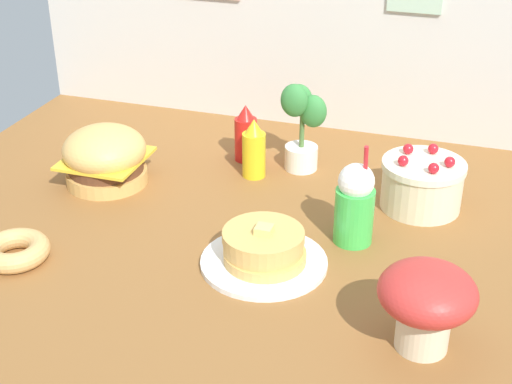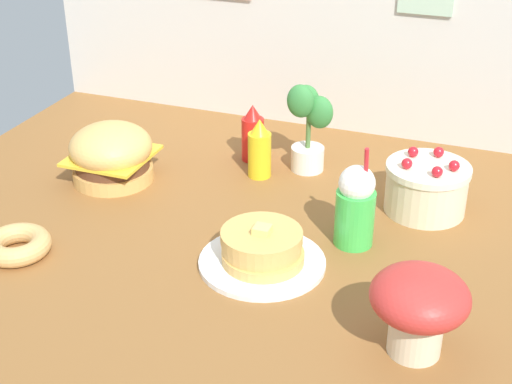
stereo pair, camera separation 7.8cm
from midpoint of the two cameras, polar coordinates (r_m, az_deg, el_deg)
ground_plane at (r=2.14m, az=-1.26°, el=-3.80°), size 2.13×1.80×0.02m
burger at (r=2.45m, az=-10.13°, el=2.88°), size 0.27×0.27×0.19m
pancake_stack at (r=1.99m, az=1.59°, el=-4.57°), size 0.34×0.34×0.12m
layer_cake at (r=2.30m, az=13.89°, el=0.32°), size 0.25×0.25×0.18m
ketchup_bottle at (r=2.55m, az=0.63°, el=4.42°), size 0.08×0.08×0.20m
mustard_bottle at (r=2.44m, az=1.19°, el=3.23°), size 0.08×0.08×0.20m
cream_soda_cup at (r=2.07m, az=8.71°, el=-1.09°), size 0.11×0.11×0.30m
donut_pink_glaze at (r=2.14m, az=-16.88°, el=-3.87°), size 0.19×0.19×0.06m
potted_plant at (r=2.46m, az=4.94°, el=5.20°), size 0.15×0.12×0.31m
mushroom_stool at (r=1.70m, az=13.70°, el=-8.36°), size 0.22×0.22×0.21m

